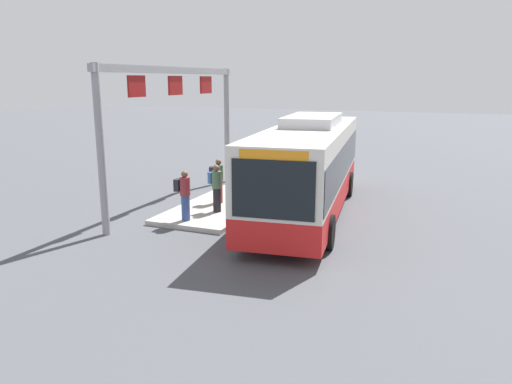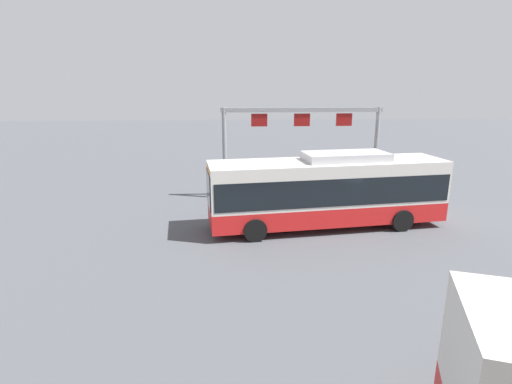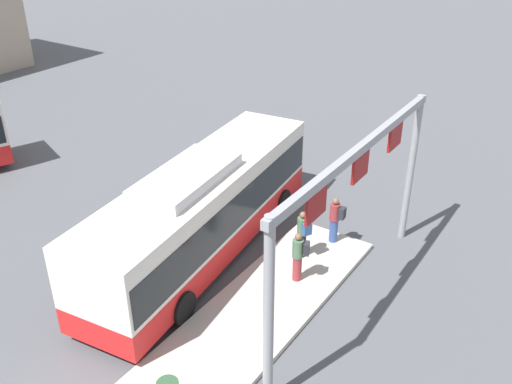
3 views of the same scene
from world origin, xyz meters
The scene contains 8 objects.
ground_plane centered at (0.00, 0.00, 0.00)m, with size 120.00×120.00×0.00m, color #4C4F54.
platform_curb centered at (-1.56, -3.16, 0.08)m, with size 10.00×2.80×0.16m, color #B2ADA3.
bus_main centered at (-0.01, 0.00, 1.81)m, with size 10.97×3.79×3.46m.
person_boarding centered at (2.88, -3.35, 1.05)m, with size 0.36×0.54×1.67m.
person_waiting_near centered at (1.49, -2.88, 1.05)m, with size 0.51×0.60×1.67m.
person_waiting_mid centered at (0.33, -3.40, 1.05)m, with size 0.49×0.60×1.67m.
platform_sign_gantry centered at (0.34, -5.10, 3.75)m, with size 9.16×0.24×5.20m.
trash_bin centered at (-5.67, -3.44, 0.61)m, with size 0.52×0.52×0.90m, color #2D5133.
Camera 2 is at (4.35, 17.16, 6.35)m, focal length 27.69 mm.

